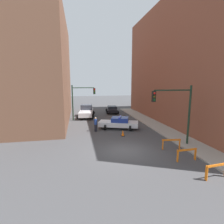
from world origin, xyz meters
name	(u,v)px	position (x,y,z in m)	size (l,w,h in m)	color
ground_plane	(125,151)	(0.00, 0.00, 0.00)	(120.00, 120.00, 0.00)	#424244
sidewalk_right	(192,145)	(6.20, 0.00, 0.06)	(2.40, 44.00, 0.12)	#9E998E
building_corner_left	(16,70)	(-12.00, 14.00, 7.31)	(14.00, 20.00, 14.62)	brown
building_right	(206,63)	(13.40, 8.00, 8.13)	(12.00, 28.00, 16.26)	brown
traffic_light_near	(178,106)	(4.73, 0.23, 3.53)	(3.64, 0.35, 5.20)	black
traffic_light_far	(80,97)	(-3.30, 12.80, 3.40)	(3.44, 0.35, 5.20)	black
police_car	(119,123)	(1.14, 6.87, 0.72)	(5.05, 3.30, 1.52)	white
white_truck	(86,111)	(-2.32, 15.15, 0.91)	(3.07, 5.61, 1.90)	silver
parked_car_near	(112,109)	(2.53, 17.96, 0.67)	(2.55, 4.46, 1.31)	black
pedestrian_crossing	(96,124)	(-1.75, 6.19, 0.86)	(0.45, 0.45, 1.66)	black
barrier_front	(217,169)	(4.12, -5.15, 0.62)	(1.60, 0.31, 0.90)	orange
barrier_mid	(187,153)	(3.84, -2.71, 0.62)	(1.60, 0.22, 0.90)	orange
barrier_back	(171,142)	(3.90, -0.51, 0.62)	(1.59, 0.35, 0.90)	orange
traffic_cone	(123,133)	(0.88, 3.90, 0.32)	(0.36, 0.36, 0.66)	black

